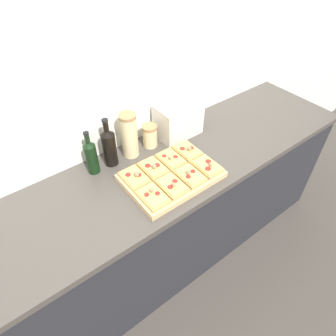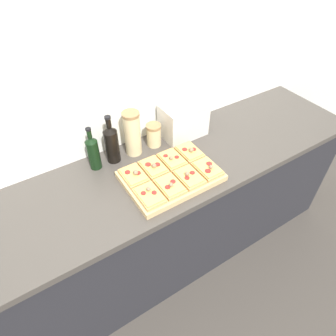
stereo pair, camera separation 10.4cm
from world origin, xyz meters
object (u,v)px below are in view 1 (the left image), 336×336
Objects in this scene: grain_jar_short at (150,136)px; cutting_board at (171,176)px; olive_oil_bottle at (91,156)px; grain_jar_tall at (129,135)px; wine_bottle at (109,146)px; toaster_oven at (178,119)px.

cutting_board is at bearing -103.55° from grain_jar_short.
grain_jar_tall reaches higher than olive_oil_bottle.
cutting_board is 0.33m from grain_jar_short.
olive_oil_bottle is 0.89× the size of wine_bottle.
grain_jar_short is at bearing 0.00° from wine_bottle.
grain_jar_tall reaches higher than toaster_oven.
grain_jar_tall is 1.92× the size of grain_jar_short.
wine_bottle reaches higher than grain_jar_short.
wine_bottle is 1.08× the size of grain_jar_tall.
grain_jar_short is at bearing 0.00° from grain_jar_tall.
olive_oil_bottle is 0.61m from toaster_oven.
wine_bottle is at bearing -180.00° from grain_jar_short.
wine_bottle reaches higher than grain_jar_tall.
olive_oil_bottle is 0.25m from grain_jar_tall.
cutting_board is 3.50× the size of grain_jar_short.
cutting_board is 1.82× the size of grain_jar_tall.
grain_jar_short is 0.48× the size of toaster_oven.
grain_jar_tall is at bearing 178.87° from toaster_oven.
grain_jar_tall is 0.16m from grain_jar_short.
toaster_oven is at bearing -1.88° from grain_jar_short.
grain_jar_tall is (0.25, 0.00, 0.03)m from olive_oil_bottle.
cutting_board is 0.45m from olive_oil_bottle.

